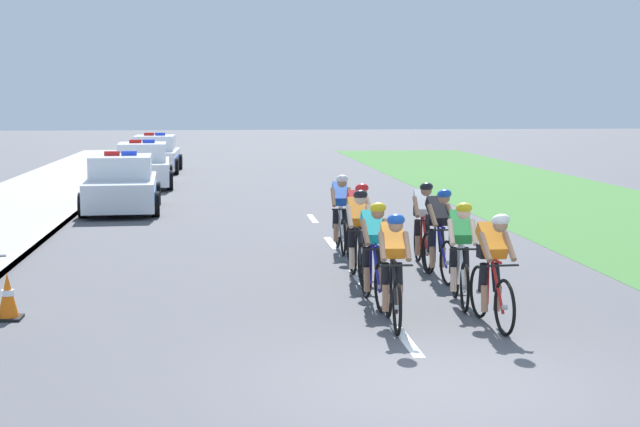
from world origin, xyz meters
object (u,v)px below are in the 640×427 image
at_px(cyclist_fourth, 461,251).
at_px(cyclist_seventh, 358,224).
at_px(cyclist_ninth, 341,212).
at_px(cyclist_third, 374,251).
at_px(cyclist_sixth, 438,233).
at_px(cyclist_fifth, 358,233).
at_px(police_car_third, 155,155).
at_px(cyclist_eighth, 423,223).
at_px(police_car_second, 143,167).
at_px(police_car_nearest, 122,185).
at_px(traffic_cone_mid, 8,297).
at_px(cyclist_second, 493,268).
at_px(cyclist_lead, 393,267).

bearing_deg(cyclist_fourth, cyclist_seventh, 108.53).
bearing_deg(cyclist_ninth, cyclist_third, -91.55).
height_order(cyclist_sixth, cyclist_seventh, same).
height_order(cyclist_fifth, cyclist_sixth, same).
bearing_deg(police_car_third, cyclist_third, -79.35).
relative_size(cyclist_eighth, police_car_second, 0.38).
relative_size(cyclist_sixth, cyclist_seventh, 1.00).
bearing_deg(cyclist_fourth, cyclist_ninth, 102.68).
distance_m(cyclist_sixth, police_car_nearest, 11.99).
bearing_deg(cyclist_fifth, cyclist_sixth, -1.67).
bearing_deg(cyclist_fourth, traffic_cone_mid, -177.75).
bearing_deg(cyclist_seventh, cyclist_third, -93.94).
distance_m(cyclist_second, cyclist_ninth, 6.39).
bearing_deg(police_car_second, cyclist_fourth, -72.56).
relative_size(cyclist_eighth, police_car_third, 0.39).
xyz_separation_m(cyclist_third, police_car_third, (-4.79, 25.47, -0.11)).
distance_m(cyclist_fifth, traffic_cone_mid, 5.58).
distance_m(police_car_second, traffic_cone_mid, 19.46).
relative_size(cyclist_lead, police_car_second, 0.38).
height_order(cyclist_second, traffic_cone_mid, cyclist_second).
relative_size(cyclist_fourth, cyclist_eighth, 1.00).
xyz_separation_m(police_car_nearest, police_car_second, (0.00, 6.98, 0.00)).
distance_m(cyclist_lead, cyclist_seventh, 4.28).
distance_m(cyclist_third, cyclist_eighth, 3.33).
xyz_separation_m(cyclist_lead, cyclist_second, (1.29, -0.15, 0.00)).
distance_m(cyclist_third, cyclist_fifth, 1.83).
xyz_separation_m(cyclist_lead, cyclist_eighth, (1.34, 4.35, 0.00)).
height_order(cyclist_third, cyclist_fourth, same).
bearing_deg(traffic_cone_mid, cyclist_sixth, 18.77).
relative_size(cyclist_ninth, police_car_second, 0.38).
distance_m(cyclist_lead, police_car_nearest, 14.25).
xyz_separation_m(cyclist_fourth, police_car_second, (-6.03, 19.21, -0.11)).
bearing_deg(cyclist_seventh, cyclist_eighth, 3.43).
xyz_separation_m(cyclist_lead, traffic_cone_mid, (-5.11, 0.93, -0.48)).
bearing_deg(cyclist_lead, cyclist_second, -6.67).
bearing_deg(cyclist_fifth, cyclist_second, -68.58).
bearing_deg(cyclist_second, cyclist_fourth, 93.77).
height_order(cyclist_fourth, traffic_cone_mid, cyclist_fourth).
relative_size(cyclist_second, cyclist_seventh, 1.00).
xyz_separation_m(cyclist_second, police_car_nearest, (-6.12, 13.55, -0.11)).
bearing_deg(cyclist_lead, cyclist_sixth, 66.92).
distance_m(cyclist_fourth, police_car_second, 20.13).
xyz_separation_m(cyclist_third, cyclist_ninth, (0.13, 4.80, 0.00)).
height_order(cyclist_fifth, police_car_nearest, police_car_nearest).
bearing_deg(cyclist_ninth, cyclist_lead, -90.82).
bearing_deg(cyclist_ninth, police_car_third, 103.40).
bearing_deg(cyclist_third, police_car_nearest, 111.63).
distance_m(cyclist_third, police_car_nearest, 13.00).
bearing_deg(traffic_cone_mid, cyclist_ninth, 45.01).
relative_size(cyclist_fourth, police_car_third, 0.39).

